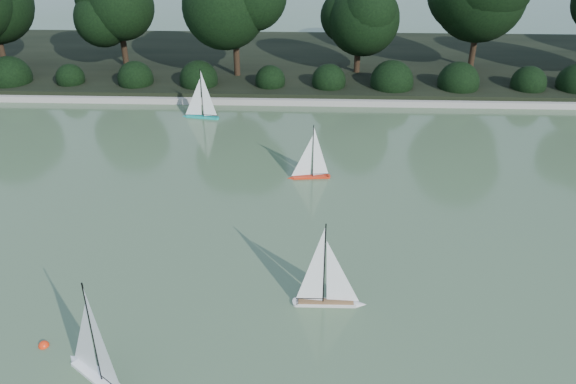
{
  "coord_description": "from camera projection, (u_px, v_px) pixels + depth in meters",
  "views": [
    {
      "loc": [
        -0.64,
        -7.27,
        6.02
      ],
      "look_at": [
        -0.99,
        2.23,
        0.7
      ],
      "focal_mm": 35.0,
      "sensor_mm": 36.0,
      "label": 1
    }
  ],
  "objects": [
    {
      "name": "race_buoy",
      "position": [
        44.0,
        346.0,
        8.27
      ],
      "size": [
        0.15,
        0.15,
        0.15
      ],
      "primitive_type": "sphere",
      "color": "#F72F0D",
      "rests_on": "ground"
    },
    {
      "name": "ground",
      "position": [
        343.0,
        296.0,
        9.26
      ],
      "size": [
        80.0,
        80.0,
        0.0
      ],
      "primitive_type": "plane",
      "color": "#324328",
      "rests_on": "ground"
    },
    {
      "name": "shrub_hedge",
      "position": [
        328.0,
        81.0,
        17.68
      ],
      "size": [
        29.1,
        1.1,
        1.1
      ],
      "color": "black",
      "rests_on": "ground"
    },
    {
      "name": "far_bank",
      "position": [
        326.0,
        62.0,
        20.53
      ],
      "size": [
        40.0,
        8.0,
        0.3
      ],
      "primitive_type": "cube",
      "color": "black",
      "rests_on": "ground"
    },
    {
      "name": "sailboat_teal",
      "position": [
        199.0,
        110.0,
        16.06
      ],
      "size": [
        1.14,
        0.36,
        1.55
      ],
      "color": "teal",
      "rests_on": "ground"
    },
    {
      "name": "sailboat_white_a",
      "position": [
        92.0,
        361.0,
        7.62
      ],
      "size": [
        1.15,
        0.91,
        1.79
      ],
      "color": "white",
      "rests_on": "ground"
    },
    {
      "name": "tree_line",
      "position": [
        368.0,
        0.0,
        17.91
      ],
      "size": [
        26.31,
        3.93,
        4.39
      ],
      "color": "black",
      "rests_on": "ground"
    },
    {
      "name": "sailboat_white_b",
      "position": [
        332.0,
        292.0,
        8.96
      ],
      "size": [
        1.2,
        0.21,
        1.65
      ],
      "color": "silver",
      "rests_on": "ground"
    },
    {
      "name": "sailboat_orange",
      "position": [
        308.0,
        169.0,
        12.81
      ],
      "size": [
        1.02,
        0.26,
        1.38
      ],
      "color": "red",
      "rests_on": "ground"
    },
    {
      "name": "pond_coping",
      "position": [
        329.0,
        102.0,
        17.07
      ],
      "size": [
        40.0,
        0.35,
        0.18
      ],
      "primitive_type": "cube",
      "color": "gray",
      "rests_on": "ground"
    }
  ]
}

